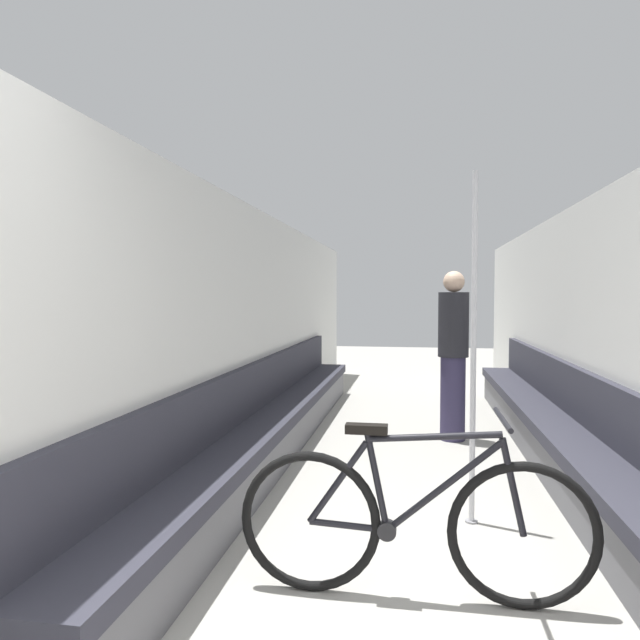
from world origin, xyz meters
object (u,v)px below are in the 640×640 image
object	(u,v)px
bicycle	(413,523)
passenger_standing	(453,353)
bench_seat_row_right	(559,436)
bench_seat_row_left	(273,425)
grab_pole_near	(473,353)

from	to	relation	value
bicycle	passenger_standing	distance (m)	3.16
bench_seat_row_right	passenger_standing	distance (m)	1.32
bench_seat_row_right	passenger_standing	xyz separation A→B (m)	(-0.80, 0.86, 0.59)
bench_seat_row_left	passenger_standing	size ratio (longest dim) A/B	3.98
bench_seat_row_right	grab_pole_near	bearing A→B (deg)	-123.27
bench_seat_row_left	grab_pole_near	size ratio (longest dim) A/B	3.02
grab_pole_near	bench_seat_row_left	bearing A→B (deg)	142.47
bench_seat_row_right	passenger_standing	world-z (taller)	passenger_standing
grab_pole_near	passenger_standing	bearing A→B (deg)	89.73
grab_pole_near	passenger_standing	size ratio (longest dim) A/B	1.32
bicycle	passenger_standing	bearing A→B (deg)	97.43
bicycle	passenger_standing	world-z (taller)	passenger_standing
bench_seat_row_left	bench_seat_row_right	xyz separation A→B (m)	(2.43, 0.00, 0.00)
bench_seat_row_left	passenger_standing	distance (m)	1.93
bench_seat_row_left	bench_seat_row_right	distance (m)	2.43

